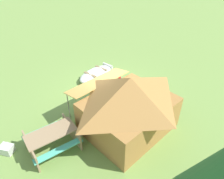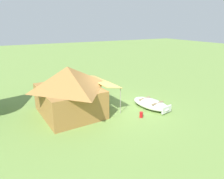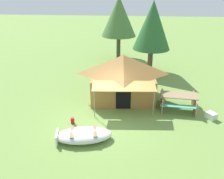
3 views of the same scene
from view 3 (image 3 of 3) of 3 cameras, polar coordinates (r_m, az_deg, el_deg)
name	(u,v)px [view 3 (image 3 of 3)]	position (r m, az deg, el deg)	size (l,w,h in m)	color
ground_plane	(102,120)	(11.39, -2.44, -7.32)	(80.00, 80.00, 0.00)	olive
beached_rowboat	(83,135)	(10.01, -6.89, -10.78)	(2.50, 1.56, 0.46)	silver
canvas_cabin_tent	(123,76)	(13.04, 2.65, 3.20)	(3.81, 3.97, 2.49)	#A37138
picnic_table	(178,100)	(12.60, 15.60, -2.44)	(1.93, 1.68, 0.79)	#997C5A
cooler_box	(211,116)	(12.34, 22.67, -5.83)	(0.47, 0.37, 0.33)	silver
fuel_can	(73,121)	(11.20, -9.43, -7.41)	(0.17, 0.17, 0.29)	red
pine_tree_back_left	(152,26)	(16.87, 9.67, 14.87)	(2.58, 2.58, 4.98)	#4F3E32
pine_tree_back_right	(119,17)	(20.20, 1.64, 17.09)	(2.87, 2.87, 5.09)	#44432F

